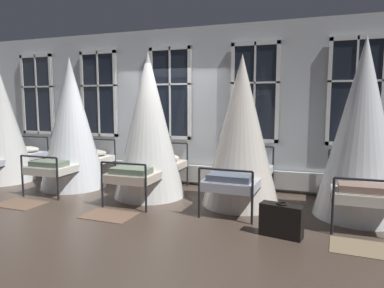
{
  "coord_description": "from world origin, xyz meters",
  "views": [
    {
      "loc": [
        3.09,
        -5.79,
        1.79
      ],
      "look_at": [
        0.9,
        0.16,
        1.03
      ],
      "focal_mm": 32.89,
      "sensor_mm": 36.0,
      "label": 1
    }
  ],
  "objects_px": {
    "cot_first": "(1,126)",
    "suitcase_dark": "(281,220)",
    "cot_fourth": "(241,133)",
    "cot_third": "(149,128)",
    "cot_fifth": "(362,131)",
    "cot_second": "(72,125)"
  },
  "relations": [
    {
      "from": "cot_third",
      "to": "cot_first",
      "type": "bearing_deg",
      "value": 89.49
    },
    {
      "from": "cot_third",
      "to": "cot_fifth",
      "type": "bearing_deg",
      "value": -90.11
    },
    {
      "from": "cot_second",
      "to": "cot_fifth",
      "type": "bearing_deg",
      "value": -90.73
    },
    {
      "from": "cot_first",
      "to": "suitcase_dark",
      "type": "distance_m",
      "value": 6.51
    },
    {
      "from": "cot_fourth",
      "to": "cot_fifth",
      "type": "distance_m",
      "value": 1.88
    },
    {
      "from": "cot_second",
      "to": "cot_fifth",
      "type": "height_order",
      "value": "cot_fifth"
    },
    {
      "from": "cot_second",
      "to": "cot_fourth",
      "type": "xyz_separation_m",
      "value": [
        3.59,
        -0.03,
        -0.05
      ]
    },
    {
      "from": "cot_third",
      "to": "suitcase_dark",
      "type": "height_order",
      "value": "cot_third"
    },
    {
      "from": "cot_fourth",
      "to": "cot_third",
      "type": "bearing_deg",
      "value": 92.79
    },
    {
      "from": "cot_fifth",
      "to": "suitcase_dark",
      "type": "relative_size",
      "value": 4.74
    },
    {
      "from": "cot_first",
      "to": "cot_fourth",
      "type": "height_order",
      "value": "cot_fourth"
    },
    {
      "from": "cot_first",
      "to": "cot_fourth",
      "type": "distance_m",
      "value": 5.46
    },
    {
      "from": "cot_fifth",
      "to": "cot_third",
      "type": "bearing_deg",
      "value": 89.39
    },
    {
      "from": "cot_first",
      "to": "suitcase_dark",
      "type": "bearing_deg",
      "value": -102.49
    },
    {
      "from": "cot_third",
      "to": "cot_fifth",
      "type": "xyz_separation_m",
      "value": [
        3.63,
        0.02,
        0.03
      ]
    },
    {
      "from": "cot_fourth",
      "to": "suitcase_dark",
      "type": "height_order",
      "value": "cot_fourth"
    },
    {
      "from": "cot_first",
      "to": "suitcase_dark",
      "type": "relative_size",
      "value": 4.38
    },
    {
      "from": "cot_fourth",
      "to": "cot_fifth",
      "type": "bearing_deg",
      "value": -89.12
    },
    {
      "from": "cot_second",
      "to": "suitcase_dark",
      "type": "xyz_separation_m",
      "value": [
        4.43,
        -1.34,
        -1.08
      ]
    },
    {
      "from": "cot_second",
      "to": "cot_fourth",
      "type": "bearing_deg",
      "value": -90.71
    },
    {
      "from": "cot_fifth",
      "to": "suitcase_dark",
      "type": "height_order",
      "value": "cot_fifth"
    },
    {
      "from": "cot_fifth",
      "to": "cot_second",
      "type": "bearing_deg",
      "value": 88.5
    }
  ]
}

